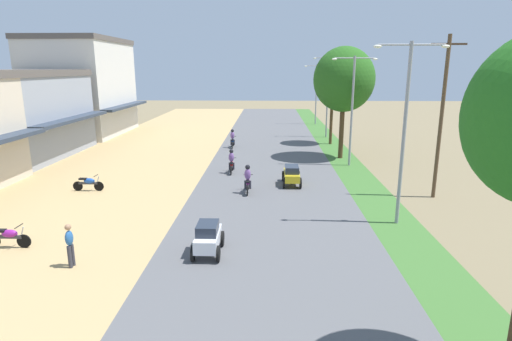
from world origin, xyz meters
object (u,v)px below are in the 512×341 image
Objects in this scene: streetlamp_far at (328,91)px; motorbike_ahead_second at (232,162)px; streetlamp_near at (405,123)px; utility_pole_near at (442,116)px; parked_motorbike_second at (9,236)px; median_tree_second at (344,80)px; median_tree_third at (333,80)px; parked_motorbike_third at (89,183)px; car_sedan_yellow at (292,174)px; motorbike_foreground_rider at (248,180)px; motorbike_ahead_third at (233,139)px; streetlamp_farthest at (316,90)px; pedestrian_on_shoulder at (70,243)px; car_hatchback_white at (208,237)px; streetlamp_mid at (352,104)px.

motorbike_ahead_second is at bearing -118.57° from streetlamp_far.
streetlamp_near is 0.92× the size of utility_pole_near.
parked_motorbike_second is at bearing -120.23° from streetlamp_far.
median_tree_second is 1.10× the size of median_tree_third.
parked_motorbike_third is 1.00× the size of motorbike_ahead_second.
parked_motorbike_third is (-0.17, 7.87, 0.00)m from parked_motorbike_second.
streetlamp_far is 0.93× the size of utility_pole_near.
motorbike_ahead_second is (-3.91, 2.81, 0.11)m from car_sedan_yellow.
streetlamp_far is 21.63m from motorbike_foreground_rider.
parked_motorbike_second is 14.57m from motorbike_ahead_second.
motorbike_ahead_third is at bearing 94.49° from motorbike_ahead_second.
median_tree_second is 1.16× the size of streetlamp_farthest.
parked_motorbike_second is at bearing -113.05° from streetlamp_farthest.
pedestrian_on_shoulder is 18.92m from utility_pole_near.
streetlamp_near reaches higher than pedestrian_on_shoulder.
streetlamp_far is at bearing 99.17° from utility_pole_near.
streetlamp_farthest is 30.79m from utility_pole_near.
motorbike_foreground_rider is 1.00× the size of motorbike_ahead_third.
car_sedan_yellow is (-4.30, -8.01, -5.41)m from median_tree_second.
median_tree_second is 1.07× the size of streetlamp_near.
streetlamp_near reaches higher than car_sedan_yellow.
car_hatchback_white is (-8.10, -24.11, -5.23)m from median_tree_third.
motorbike_foreground_rider is 1.00× the size of motorbike_ahead_second.
streetlamp_near is 8.70m from car_sedan_yellow.
median_tree_second is 1.10× the size of streetlamp_mid.
streetlamp_near is 5.37m from utility_pole_near.
streetlamp_near is (0.12, -20.60, -1.30)m from median_tree_third.
streetlamp_mid is 4.32× the size of motorbike_ahead_second.
streetlamp_mid is 1.05× the size of streetlamp_farthest.
motorbike_foreground_rider is (-7.10, -20.06, -3.86)m from streetlamp_far.
streetlamp_near reaches higher than median_tree_third.
car_hatchback_white is 0.89× the size of car_sedan_yellow.
streetlamp_far reaches higher than motorbike_ahead_second.
median_tree_second reaches higher than motorbike_foreground_rider.
utility_pole_near is at bearing 33.99° from car_hatchback_white.
streetlamp_mid reaches higher than car_hatchback_white.
motorbike_ahead_third is at bearing -166.30° from median_tree_third.
utility_pole_near is 4.35× the size of car_hatchback_white.
parked_motorbike_second is 17.02m from streetlamp_near.
utility_pole_near is at bearing -22.52° from motorbike_ahead_second.
pedestrian_on_shoulder is 0.20× the size of streetlamp_near.
motorbike_ahead_third is (3.82, 23.13, -0.11)m from pedestrian_on_shoulder.
streetlamp_mid reaches higher than median_tree_third.
utility_pole_near reaches higher than parked_motorbike_third.
streetlamp_far reaches higher than motorbike_ahead_third.
streetlamp_far is at bearing 90.00° from streetlamp_mid.
car_sedan_yellow is (-4.52, -18.29, -3.97)m from streetlamp_far.
streetlamp_farthest is at bearing 89.52° from median_tree_third.
pedestrian_on_shoulder is 0.90× the size of motorbike_foreground_rider.
motorbike_foreground_rider is (-7.10, -7.21, -3.69)m from streetlamp_mid.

